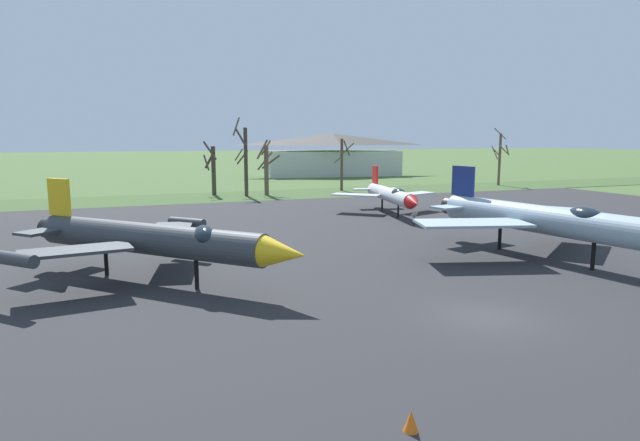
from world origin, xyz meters
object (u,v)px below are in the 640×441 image
Objects in this scene: traffic_cone at (411,422)px; jet_fighter_front_left at (551,220)px; visitor_building at (333,155)px; jet_fighter_rear_left at (391,195)px; info_placard_rear_left at (414,217)px; jet_fighter_front_right at (153,239)px.

jet_fighter_front_left is at bearing 37.86° from traffic_cone.
jet_fighter_rear_left is at bearing -106.72° from visitor_building.
jet_fighter_front_right is at bearing -152.95° from info_placard_rear_left.
jet_fighter_front_right is at bearing -118.97° from visitor_building.
jet_fighter_rear_left is (0.59, 20.50, -0.52)m from jet_fighter_front_left.
jet_fighter_front_left is 22.41m from jet_fighter_front_right.
visitor_building is at bearing 77.39° from jet_fighter_front_left.
jet_fighter_front_left is 14.37m from info_placard_rear_left.
visitor_building reaches higher than jet_fighter_front_right.
traffic_cone is (-33.64, -86.18, -3.66)m from visitor_building.
jet_fighter_front_left is 1.30× the size of jet_fighter_front_right.
visitor_building is (38.42, 69.40, 1.68)m from jet_fighter_front_right.
jet_fighter_front_right is 28.55m from jet_fighter_rear_left.
traffic_cone is at bearing -121.10° from info_placard_rear_left.
jet_fighter_rear_left is 38.52m from traffic_cone.
jet_fighter_front_right is 23.13× the size of traffic_cone.
jet_fighter_front_left is 0.65× the size of visitor_building.
jet_fighter_front_left is at bearing -102.61° from visitor_building.
jet_fighter_front_left is at bearing -8.36° from jet_fighter_front_right.
jet_fighter_rear_left reaches higher than traffic_cone.
visitor_building is at bearing 61.03° from jet_fighter_front_right.
info_placard_rear_left is at bearing -101.03° from jet_fighter_rear_left.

